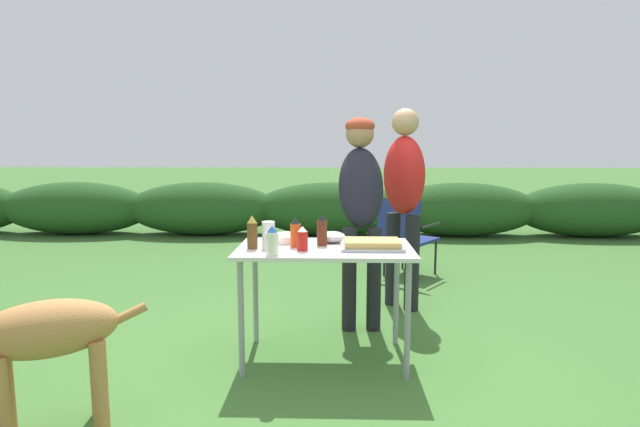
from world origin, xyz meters
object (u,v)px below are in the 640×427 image
beer_bottle (252,233)px  bbq_sauce_bottle (322,230)px  ketchup_bottle (302,239)px  standing_person_in_red_jacket (404,190)px  standing_person_in_navy_coat (361,195)px  dog (35,337)px  hot_sauce_bottle (295,233)px  mixing_bowl (332,237)px  folding_table (325,259)px  food_tray (372,245)px  camp_chair_green_behind_table (406,233)px  mayo_bottle (272,241)px  paper_cup_stack (268,235)px  plate_stack (287,238)px

beer_bottle → bbq_sauce_bottle: 0.44m
ketchup_bottle → standing_person_in_red_jacket: 1.43m
standing_person_in_navy_coat → dog: (-1.59, -1.56, -0.51)m
hot_sauce_bottle → dog: size_ratio=0.21×
mixing_bowl → ketchup_bottle: ketchup_bottle is taller
folding_table → ketchup_bottle: ketchup_bottle is taller
food_tray → camp_chair_green_behind_table: (0.51, 2.13, -0.30)m
hot_sauce_bottle → food_tray: bearing=-5.6°
food_tray → camp_chair_green_behind_table: camp_chair_green_behind_table is taller
hot_sauce_bottle → standing_person_in_red_jacket: size_ratio=0.11×
mixing_bowl → ketchup_bottle: 0.33m
dog → beer_bottle: bearing=-74.2°
beer_bottle → mayo_bottle: beer_bottle is taller
paper_cup_stack → ketchup_bottle: 0.22m
hot_sauce_bottle → camp_chair_green_behind_table: (0.99, 2.08, -0.36)m
plate_stack → dog: plate_stack is taller
beer_bottle → mayo_bottle: (0.15, -0.18, -0.02)m
plate_stack → ketchup_bottle: size_ratio=1.53×
bbq_sauce_bottle → ketchup_bottle: bearing=-125.5°
food_tray → ketchup_bottle: bearing=-171.3°
ketchup_bottle → camp_chair_green_behind_table: 2.41m
standing_person_in_navy_coat → mixing_bowl: bearing=-117.0°
ketchup_bottle → standing_person_in_red_jacket: size_ratio=0.09×
paper_cup_stack → standing_person_in_red_jacket: (0.99, 1.13, 0.18)m
bbq_sauce_bottle → standing_person_in_red_jacket: (0.66, 1.02, 0.17)m
ketchup_bottle → mixing_bowl: bearing=57.0°
hot_sauce_bottle → standing_person_in_red_jacket: standing_person_in_red_jacket is taller
plate_stack → camp_chair_green_behind_table: size_ratio=0.28×
mayo_bottle → standing_person_in_red_jacket: bearing=54.6°
paper_cup_stack → standing_person_in_red_jacket: bearing=48.8°
folding_table → standing_person_in_red_jacket: standing_person_in_red_jacket is taller
mayo_bottle → dog: (-1.03, -0.67, -0.33)m
bbq_sauce_bottle → standing_person_in_red_jacket: 1.23m
plate_stack → bbq_sauce_bottle: size_ratio=1.12×
standing_person_in_red_jacket → camp_chair_green_behind_table: 1.16m
beer_bottle → bbq_sauce_bottle: bearing=15.1°
folding_table → standing_person_in_navy_coat: size_ratio=0.69×
paper_cup_stack → camp_chair_green_behind_table: (1.16, 2.13, -0.36)m
beer_bottle → standing_person_in_navy_coat: standing_person_in_navy_coat is taller
paper_cup_stack → standing_person_in_navy_coat: standing_person_in_navy_coat is taller
paper_cup_stack → hot_sauce_bottle: 0.17m
folding_table → paper_cup_stack: 0.39m
hot_sauce_bottle → camp_chair_green_behind_table: 2.33m
mayo_bottle → standing_person_in_navy_coat: standing_person_in_navy_coat is taller
mixing_bowl → mayo_bottle: 0.54m
mayo_bottle → beer_bottle: bearing=128.7°
ketchup_bottle → food_tray: bearing=8.7°
ketchup_bottle → dog: bearing=-146.0°
food_tray → paper_cup_stack: 0.65m
standing_person_in_red_jacket → standing_person_in_navy_coat: bearing=-83.8°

